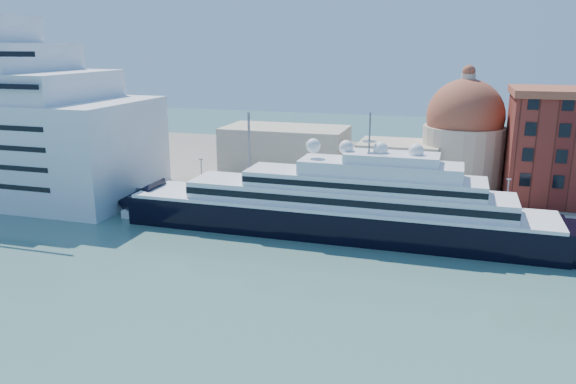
% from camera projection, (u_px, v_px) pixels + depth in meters
% --- Properties ---
extents(ground, '(400.00, 400.00, 0.00)m').
position_uv_depth(ground, '(298.00, 283.00, 82.10)').
color(ground, '#3A645E').
rests_on(ground, ground).
extents(quay, '(180.00, 10.00, 2.50)m').
position_uv_depth(quay, '(345.00, 211.00, 113.19)').
color(quay, gray).
rests_on(quay, ground).
extents(land, '(260.00, 72.00, 2.00)m').
position_uv_depth(land, '(375.00, 169.00, 151.15)').
color(land, slate).
rests_on(land, ground).
extents(quay_fence, '(180.00, 0.10, 1.20)m').
position_uv_depth(quay_fence, '(340.00, 208.00, 108.56)').
color(quay_fence, slate).
rests_on(quay_fence, quay).
extents(superyacht, '(88.16, 12.22, 26.35)m').
position_uv_depth(superyacht, '(321.00, 209.00, 102.82)').
color(superyacht, black).
rests_on(superyacht, ground).
extents(service_barge, '(13.41, 4.60, 3.01)m').
position_uv_depth(service_barge, '(158.00, 214.00, 112.11)').
color(service_barge, white).
rests_on(service_barge, ground).
extents(church, '(66.00, 18.00, 25.50)m').
position_uv_depth(church, '(393.00, 145.00, 130.82)').
color(church, beige).
rests_on(church, land).
extents(lamp_posts, '(120.80, 2.40, 18.00)m').
position_uv_depth(lamp_posts, '(282.00, 167.00, 112.95)').
color(lamp_posts, slate).
rests_on(lamp_posts, quay).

